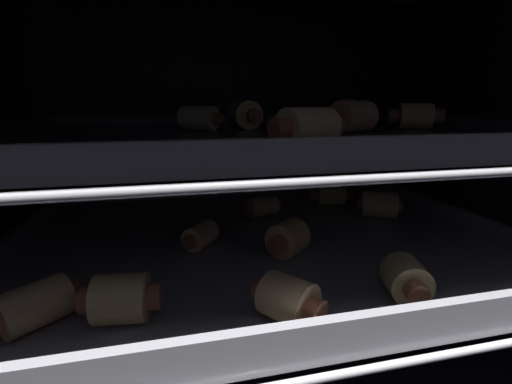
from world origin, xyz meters
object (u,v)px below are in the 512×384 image
(pig_in_blanket_lower_0, at_px, (121,299))
(pig_in_blanket_lower_2, at_px, (379,204))
(pig_in_blanket_lower_4, at_px, (406,279))
(pig_in_blanket_lower_6, at_px, (288,238))
(pig_in_blanket_upper_0, at_px, (347,111))
(pig_in_blanket_upper_4, at_px, (308,127))
(pig_in_blanket_lower_1, at_px, (262,206))
(pig_in_blanket_upper_3, at_px, (415,116))
(pig_in_blanket_lower_8, at_px, (288,300))
(oven_rack_lower, at_px, (259,247))
(pig_in_blanket_lower_3, at_px, (200,235))
(baking_tray_upper, at_px, (260,134))
(baking_tray_lower, at_px, (259,239))
(pig_in_blanket_upper_5, at_px, (199,118))
(oven_rack_upper, at_px, (260,141))
(pig_in_blanket_upper_2, at_px, (244,115))
(pig_in_blanket_upper_1, at_px, (353,117))
(pig_in_blanket_lower_5, at_px, (35,305))
(pig_in_blanket_lower_7, at_px, (332,195))

(pig_in_blanket_lower_0, bearing_deg, pig_in_blanket_lower_2, 29.15)
(pig_in_blanket_lower_4, height_order, pig_in_blanket_lower_6, pig_in_blanket_lower_6)
(pig_in_blanket_upper_0, xyz_separation_m, pig_in_blanket_upper_4, (-0.17, -0.27, -0.00))
(pig_in_blanket_lower_0, xyz_separation_m, pig_in_blanket_upper_0, (0.29, 0.27, 0.11))
(pig_in_blanket_lower_1, distance_m, pig_in_blanket_upper_3, 0.21)
(pig_in_blanket_lower_8, bearing_deg, pig_in_blanket_upper_0, 57.69)
(oven_rack_lower, xyz_separation_m, pig_in_blanket_lower_3, (-0.06, -0.02, 0.02))
(baking_tray_upper, relative_size, pig_in_blanket_upper_0, 7.84)
(pig_in_blanket_lower_8, bearing_deg, oven_rack_lower, 82.92)
(baking_tray_lower, relative_size, pig_in_blanket_upper_3, 8.31)
(pig_in_blanket_lower_2, height_order, pig_in_blanket_upper_5, pig_in_blanket_upper_5)
(oven_rack_lower, distance_m, oven_rack_upper, 0.12)
(pig_in_blanket_upper_2, height_order, pig_in_blanket_upper_3, pig_in_blanket_upper_2)
(pig_in_blanket_upper_1, relative_size, pig_in_blanket_upper_2, 0.88)
(oven_rack_lower, relative_size, pig_in_blanket_upper_4, 9.07)
(pig_in_blanket_lower_5, bearing_deg, pig_in_blanket_upper_3, 19.02)
(pig_in_blanket_lower_8, distance_m, pig_in_blanket_upper_2, 0.23)
(pig_in_blanket_upper_1, relative_size, pig_in_blanket_upper_3, 0.96)
(pig_in_blanket_lower_3, height_order, pig_in_blanket_upper_0, pig_in_blanket_upper_0)
(pig_in_blanket_lower_3, height_order, pig_in_blanket_upper_1, pig_in_blanket_upper_1)
(pig_in_blanket_upper_4, bearing_deg, pig_in_blanket_lower_2, 44.70)
(oven_rack_upper, bearing_deg, pig_in_blanket_lower_4, -63.48)
(pig_in_blanket_upper_0, bearing_deg, pig_in_blanket_upper_1, -115.63)
(baking_tray_lower, height_order, pig_in_blanket_upper_2, pig_in_blanket_upper_2)
(baking_tray_upper, bearing_deg, pig_in_blanket_upper_3, 0.18)
(baking_tray_upper, xyz_separation_m, pig_in_blanket_upper_2, (-0.01, 0.05, 0.02))
(pig_in_blanket_lower_1, xyz_separation_m, pig_in_blanket_lower_8, (-0.04, -0.22, 0.00))
(pig_in_blanket_upper_1, distance_m, pig_in_blanket_upper_4, 0.13)
(pig_in_blanket_lower_4, height_order, pig_in_blanket_upper_2, pig_in_blanket_upper_2)
(pig_in_blanket_lower_5, bearing_deg, pig_in_blanket_upper_0, 37.28)
(pig_in_blanket_lower_6, bearing_deg, pig_in_blanket_lower_3, 153.38)
(pig_in_blanket_upper_0, bearing_deg, pig_in_blanket_lower_6, -128.26)
(pig_in_blanket_lower_1, bearing_deg, pig_in_blanket_lower_2, -14.99)
(baking_tray_lower, relative_size, pig_in_blanket_upper_0, 7.84)
(oven_rack_lower, bearing_deg, pig_in_blanket_upper_2, 95.93)
(pig_in_blanket_lower_6, distance_m, pig_in_blanket_lower_7, 0.19)
(pig_in_blanket_lower_7, distance_m, pig_in_blanket_upper_1, 0.17)
(pig_in_blanket_lower_0, height_order, baking_tray_upper, baking_tray_upper)
(pig_in_blanket_lower_3, relative_size, pig_in_blanket_upper_1, 0.83)
(oven_rack_lower, distance_m, pig_in_blanket_lower_3, 0.07)
(pig_in_blanket_lower_2, height_order, pig_in_blanket_lower_6, same)
(pig_in_blanket_upper_0, bearing_deg, pig_in_blanket_lower_7, -130.80)
(pig_in_blanket_lower_2, relative_size, pig_in_blanket_lower_3, 1.18)
(baking_tray_lower, xyz_separation_m, pig_in_blanket_lower_0, (-0.12, -0.13, 0.02))
(pig_in_blanket_lower_7, distance_m, pig_in_blanket_upper_0, 0.13)
(pig_in_blanket_lower_2, relative_size, pig_in_blanket_upper_1, 0.98)
(pig_in_blanket_upper_2, bearing_deg, pig_in_blanket_lower_4, -68.32)
(pig_in_blanket_lower_1, bearing_deg, pig_in_blanket_lower_0, -126.30)
(pig_in_blanket_lower_0, height_order, pig_in_blanket_lower_8, pig_in_blanket_lower_0)
(baking_tray_lower, xyz_separation_m, pig_in_blanket_upper_4, (0.00, -0.13, 0.13))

